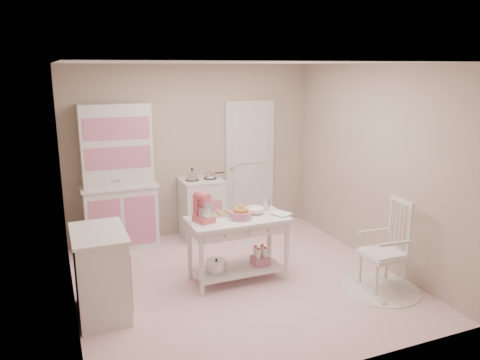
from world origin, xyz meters
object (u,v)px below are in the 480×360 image
work_table (238,249)px  rocking_chair (384,246)px  stove (202,208)px  stand_mixer (204,208)px  hutch (118,178)px  base_cabinet (101,273)px  bread_basket (241,215)px

work_table → rocking_chair: bearing=-31.5°
stove → rocking_chair: bearing=-60.3°
stand_mixer → rocking_chair: bearing=-42.6°
hutch → base_cabinet: (-0.48, -1.83, -0.58)m
bread_basket → stove: bearing=89.0°
stove → base_cabinet: bearing=-133.3°
rocking_chair → bread_basket: 1.69m
base_cabinet → stand_mixer: stand_mixer is taller
base_cabinet → rocking_chair: 3.16m
hutch → stove: size_ratio=2.26×
hutch → stove: (1.20, -0.05, -0.58)m
stove → stand_mixer: (-0.47, -1.56, 0.51)m
hutch → base_cabinet: hutch is taller
rocking_chair → base_cabinet: bearing=172.5°
hutch → rocking_chair: hutch is taller
work_table → stand_mixer: stand_mixer is taller
hutch → stand_mixer: 1.77m
base_cabinet → hutch: bearing=75.4°
base_cabinet → work_table: size_ratio=0.77×
rocking_chair → bread_basket: (-1.43, 0.84, 0.30)m
rocking_chair → bread_basket: rocking_chair is taller
base_cabinet → bread_basket: 1.70m
hutch → stove: bearing=-2.4°
rocking_chair → work_table: rocking_chair is taller
rocking_chair → work_table: bearing=153.6°
hutch → bread_basket: size_ratio=8.32×
stand_mixer → hutch: bearing=97.8°
rocking_chair → stand_mixer: bearing=159.2°
base_cabinet → rocking_chair: bearing=-12.6°
stove → bread_basket: (-0.03, -1.63, 0.39)m
stove → stand_mixer: 1.70m
base_cabinet → bread_basket: base_cabinet is taller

